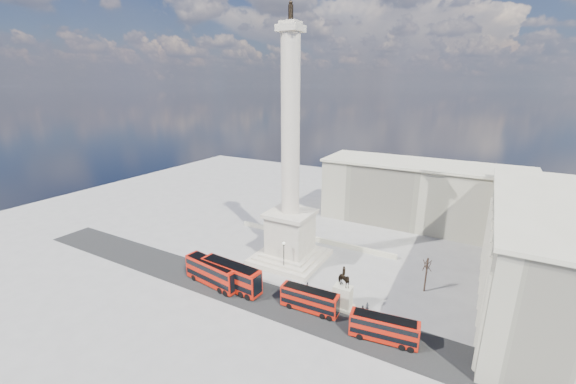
% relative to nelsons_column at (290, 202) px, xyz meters
% --- Properties ---
extents(ground, '(180.00, 180.00, 0.00)m').
position_rel_nelsons_column_xyz_m(ground, '(0.00, -5.00, -12.92)').
color(ground, gray).
rests_on(ground, ground).
extents(asphalt_road, '(120.00, 9.00, 0.01)m').
position_rel_nelsons_column_xyz_m(asphalt_road, '(5.00, -15.00, -12.91)').
color(asphalt_road, '#252525').
rests_on(asphalt_road, ground).
extents(nelsons_column, '(14.00, 14.00, 49.85)m').
position_rel_nelsons_column_xyz_m(nelsons_column, '(0.00, 0.00, 0.00)').
color(nelsons_column, beige).
rests_on(nelsons_column, ground).
extents(balustrade_wall, '(40.00, 0.60, 1.10)m').
position_rel_nelsons_column_xyz_m(balustrade_wall, '(0.00, 11.00, -12.37)').
color(balustrade_wall, '#BEB89D').
rests_on(balustrade_wall, ground).
extents(building_east, '(19.00, 46.00, 18.60)m').
position_rel_nelsons_column_xyz_m(building_east, '(45.00, 5.00, -3.59)').
color(building_east, beige).
rests_on(building_east, ground).
extents(building_northeast, '(51.00, 17.00, 16.60)m').
position_rel_nelsons_column_xyz_m(building_northeast, '(20.00, 35.00, -4.59)').
color(building_northeast, beige).
rests_on(building_northeast, ground).
extents(red_bus_a, '(12.13, 4.31, 4.81)m').
position_rel_nelsons_column_xyz_m(red_bus_a, '(-7.63, -15.94, -10.39)').
color(red_bus_a, '#B61809').
rests_on(red_bus_a, ground).
extents(red_bus_b, '(12.47, 3.71, 4.99)m').
position_rel_nelsons_column_xyz_m(red_bus_b, '(-3.77, -15.29, -10.30)').
color(red_bus_b, '#B61809').
rests_on(red_bus_b, ground).
extents(red_bus_c, '(9.80, 2.67, 3.94)m').
position_rel_nelsons_column_xyz_m(red_bus_c, '(11.60, -14.30, -10.85)').
color(red_bus_c, '#B61809').
rests_on(red_bus_c, ground).
extents(red_bus_d, '(9.90, 3.46, 3.93)m').
position_rel_nelsons_column_xyz_m(red_bus_d, '(24.10, -15.52, -10.85)').
color(red_bus_d, '#B61809').
rests_on(red_bus_d, ground).
extents(victorian_lamp, '(0.56, 0.56, 6.54)m').
position_rel_nelsons_column_xyz_m(victorian_lamp, '(1.58, -5.47, -9.06)').
color(victorian_lamp, black).
rests_on(victorian_lamp, ground).
extents(equestrian_statue, '(3.67, 2.75, 7.73)m').
position_rel_nelsons_column_xyz_m(equestrian_statue, '(15.98, -10.89, -10.26)').
color(equestrian_statue, '#BEB89D').
rests_on(equestrian_statue, ground).
extents(bare_tree_near, '(1.76, 1.76, 7.70)m').
position_rel_nelsons_column_xyz_m(bare_tree_near, '(37.65, -8.39, -6.85)').
color(bare_tree_near, '#332319').
rests_on(bare_tree_near, ground).
extents(bare_tree_mid, '(1.82, 1.82, 6.91)m').
position_rel_nelsons_column_xyz_m(bare_tree_mid, '(27.11, 1.10, -7.47)').
color(bare_tree_mid, '#332319').
rests_on(bare_tree_mid, ground).
extents(bare_tree_far, '(2.03, 2.03, 8.29)m').
position_rel_nelsons_column_xyz_m(bare_tree_far, '(38.41, 12.81, -6.38)').
color(bare_tree_far, '#332319').
rests_on(bare_tree_far, ground).
extents(pedestrian_walking, '(0.63, 0.44, 1.65)m').
position_rel_nelsons_column_xyz_m(pedestrian_walking, '(19.93, -9.83, -12.09)').
color(pedestrian_walking, '#232328').
rests_on(pedestrian_walking, ground).
extents(pedestrian_standing, '(1.10, 1.06, 1.79)m').
position_rel_nelsons_column_xyz_m(pedestrian_standing, '(19.51, -11.21, -12.02)').
color(pedestrian_standing, '#232328').
rests_on(pedestrian_standing, ground).
extents(pedestrian_crossing, '(0.71, 1.17, 1.86)m').
position_rel_nelsons_column_xyz_m(pedestrian_crossing, '(8.71, -9.35, -11.99)').
color(pedestrian_crossing, '#232328').
rests_on(pedestrian_crossing, ground).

